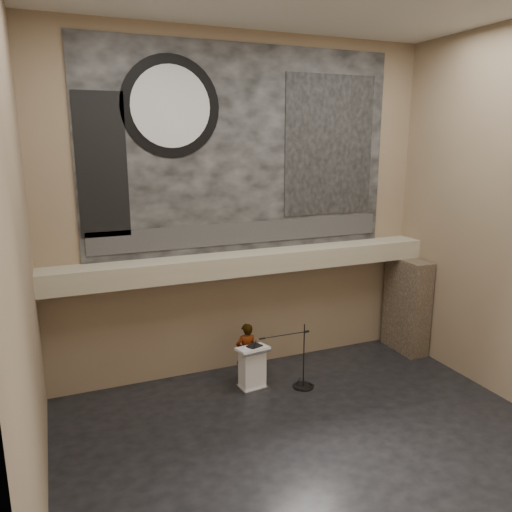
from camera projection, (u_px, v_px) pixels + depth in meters
name	position (u px, v px, depth m)	size (l,w,h in m)	color
floor	(317.00, 445.00, 10.01)	(10.00, 10.00, 0.00)	black
wall_back	(244.00, 209.00, 12.64)	(10.00, 0.02, 8.50)	#846C54
wall_front	(507.00, 302.00, 5.44)	(10.00, 0.02, 8.50)	#846C54
wall_left	(20.00, 262.00, 7.18)	(0.02, 8.00, 8.50)	#846C54
soffit	(250.00, 262.00, 12.58)	(10.00, 0.80, 0.50)	tan
sprinkler_left	(189.00, 280.00, 12.00)	(0.04, 0.04, 0.06)	#B2893D
sprinkler_right	(317.00, 266.00, 13.30)	(0.04, 0.04, 0.06)	#B2893D
banner	(244.00, 151.00, 12.28)	(8.00, 0.05, 5.00)	black
banner_text_strip	(245.00, 233.00, 12.71)	(7.76, 0.02, 0.55)	#2E2E2E
banner_clock_rim	(171.00, 107.00, 11.35)	(2.30, 2.30, 0.02)	black
banner_clock_face	(171.00, 107.00, 11.33)	(1.84, 1.84, 0.02)	silver
banner_building_print	(330.00, 146.00, 13.11)	(2.60, 0.02, 3.60)	black
banner_brick_print	(102.00, 166.00, 11.05)	(1.10, 0.02, 3.20)	black
stone_pier	(407.00, 305.00, 14.26)	(0.60, 1.40, 2.70)	#3F3327
lectern	(252.00, 368.00, 12.13)	(0.78, 0.60, 1.14)	silver
binder	(255.00, 346.00, 12.01)	(0.33, 0.27, 0.04)	black
papers	(249.00, 348.00, 11.93)	(0.20, 0.27, 0.01)	white
speaker_person	(246.00, 352.00, 12.54)	(0.55, 0.36, 1.52)	silver
mic_stand	(302.00, 378.00, 12.28)	(1.43, 0.52, 1.65)	black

